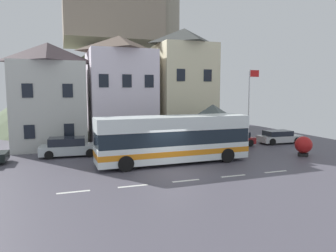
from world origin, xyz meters
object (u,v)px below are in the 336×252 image
object	(u,v)px
townhouse_02	(184,85)
pedestrian_01	(212,145)
townhouse_01	(120,90)
bus_shelter	(213,113)
parked_car_02	(233,139)
townhouse_00	(49,96)
pedestrian_00	(232,141)
parked_car_00	(279,137)
flagpole	(250,103)
parked_car_03	(69,147)
transit_bus	(173,140)
hilltop_castle	(111,77)
public_bench	(184,141)
harbour_buoy	(303,145)

from	to	relation	value
townhouse_02	pedestrian_01	bearing A→B (deg)	-94.93
townhouse_01	bus_shelter	world-z (taller)	townhouse_01
pedestrian_01	parked_car_02	bearing A→B (deg)	38.77
townhouse_00	pedestrian_00	xyz separation A→B (m)	(14.30, -6.91, -3.74)
parked_car_00	pedestrian_01	bearing A→B (deg)	-159.35
bus_shelter	flagpole	world-z (taller)	flagpole
townhouse_00	parked_car_03	distance (m)	6.20
parked_car_02	pedestrian_00	distance (m)	2.37
parked_car_00	transit_bus	bearing A→B (deg)	-157.76
townhouse_01	pedestrian_00	bearing A→B (deg)	-43.34
townhouse_00	townhouse_01	size ratio (longest dim) A/B	0.90
townhouse_01	parked_car_00	distance (m)	15.86
bus_shelter	parked_car_03	size ratio (longest dim) A/B	0.85
townhouse_01	parked_car_03	world-z (taller)	townhouse_01
hilltop_castle	public_bench	world-z (taller)	hilltop_castle
pedestrian_01	public_bench	size ratio (longest dim) A/B	1.00
public_bench	pedestrian_01	bearing A→B (deg)	-82.98
parked_car_02	townhouse_02	bearing A→B (deg)	-65.81
pedestrian_00	harbour_buoy	size ratio (longest dim) A/B	0.97
parked_car_03	transit_bus	bearing A→B (deg)	-31.45
transit_bus	public_bench	distance (m)	6.95
flagpole	public_bench	bearing A→B (deg)	144.74
harbour_buoy	public_bench	bearing A→B (deg)	134.11
townhouse_02	hilltop_castle	bearing A→B (deg)	103.15
public_bench	flagpole	distance (m)	6.65
bus_shelter	pedestrian_00	world-z (taller)	bus_shelter
parked_car_00	parked_car_03	distance (m)	19.06
townhouse_01	harbour_buoy	distance (m)	16.90
transit_bus	parked_car_00	distance (m)	13.12
bus_shelter	parked_car_00	bearing A→B (deg)	6.56
townhouse_00	transit_bus	size ratio (longest dim) A/B	0.85
townhouse_00	public_bench	xyz separation A→B (m)	(11.41, -3.37, -4.09)
public_bench	harbour_buoy	size ratio (longest dim) A/B	0.94
townhouse_02	bus_shelter	bearing A→B (deg)	-85.97
townhouse_01	harbour_buoy	size ratio (longest dim) A/B	6.61
pedestrian_01	harbour_buoy	world-z (taller)	harbour_buoy
parked_car_03	flagpole	distance (m)	15.10
hilltop_castle	pedestrian_01	bearing A→B (deg)	-81.92
bus_shelter	public_bench	world-z (taller)	bus_shelter
pedestrian_01	transit_bus	bearing A→B (deg)	-156.73
townhouse_01	flagpole	distance (m)	12.16
pedestrian_00	parked_car_02	bearing A→B (deg)	58.22
parked_car_02	flagpole	size ratio (longest dim) A/B	0.62
parked_car_00	parked_car_03	bearing A→B (deg)	-178.60
bus_shelter	parked_car_02	bearing A→B (deg)	20.26
townhouse_00	flagpole	world-z (taller)	townhouse_00
parked_car_00	hilltop_castle	bearing A→B (deg)	120.15
hilltop_castle	parked_car_02	xyz separation A→B (m)	(7.31, -23.25, -6.43)
bus_shelter	parked_car_03	bearing A→B (deg)	174.01
hilltop_castle	pedestrian_00	bearing A→B (deg)	-76.51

